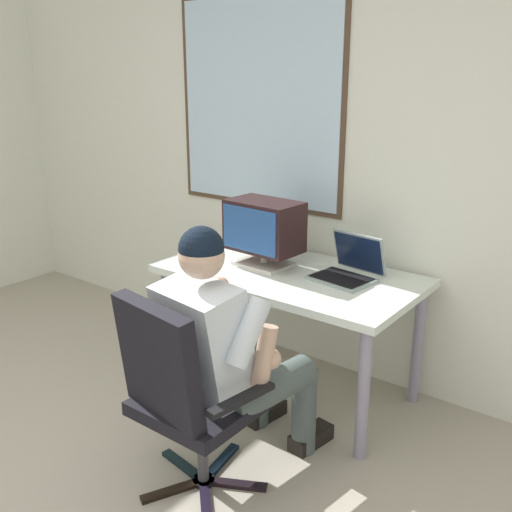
# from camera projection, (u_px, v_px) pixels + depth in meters

# --- Properties ---
(wall_rear) EXTENTS (5.51, 0.08, 2.54)m
(wall_rear) POSITION_uv_depth(u_px,v_px,m) (300.00, 156.00, 3.50)
(wall_rear) COLOR silver
(wall_rear) RESTS_ON ground
(desk) EXTENTS (1.42, 0.78, 0.72)m
(desk) POSITION_uv_depth(u_px,v_px,m) (289.00, 286.00, 3.22)
(desk) COLOR gray
(desk) RESTS_ON ground
(office_chair) EXTENTS (0.60, 0.58, 0.93)m
(office_chair) POSITION_uv_depth(u_px,v_px,m) (182.00, 389.00, 2.40)
(office_chair) COLOR black
(office_chair) RESTS_ON ground
(person_seated) EXTENTS (0.57, 0.85, 1.19)m
(person_seated) POSITION_uv_depth(u_px,v_px,m) (229.00, 348.00, 2.55)
(person_seated) COLOR #455251
(person_seated) RESTS_ON ground
(crt_monitor) EXTENTS (0.43, 0.28, 0.37)m
(crt_monitor) POSITION_uv_depth(u_px,v_px,m) (264.00, 227.00, 3.23)
(crt_monitor) COLOR beige
(crt_monitor) RESTS_ON desk
(laptop) EXTENTS (0.35, 0.35, 0.23)m
(laptop) POSITION_uv_depth(u_px,v_px,m) (350.00, 267.00, 3.08)
(laptop) COLOR #879898
(laptop) RESTS_ON desk
(wine_glass) EXTENTS (0.09, 0.09, 0.14)m
(wine_glass) POSITION_uv_depth(u_px,v_px,m) (191.00, 247.00, 3.31)
(wine_glass) COLOR silver
(wine_glass) RESTS_ON desk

